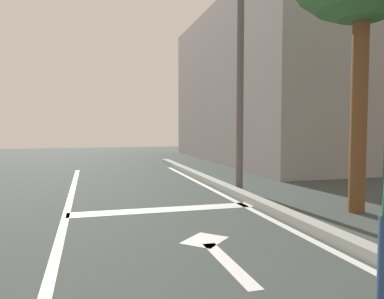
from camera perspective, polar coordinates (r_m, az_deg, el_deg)
The scene contains 6 objects.
lane_line_curbside at distance 4.39m, azimuth 25.90°, elevation -16.38°, with size 0.12×20.00×0.01m, color silver.
stop_bar at distance 6.71m, azimuth -4.29°, elevation -9.13°, with size 3.30×0.40×0.01m, color silver.
lane_arrow_stem at distance 4.22m, azimuth 5.58°, elevation -16.87°, with size 0.16×1.40×0.01m, color silver.
lane_arrow_head at distance 4.98m, azimuth 1.97°, elevation -13.64°, with size 0.56×0.44×0.01m, color silver.
traffic_signal_mast at distance 8.63m, azimuth 2.72°, elevation 18.41°, with size 3.67×0.34×5.47m.
building_block at distance 18.65m, azimuth 21.91°, elevation 8.63°, with size 12.63×11.75×6.43m, color gray.
Camera 1 is at (-0.05, 2.92, 1.47)m, focal length 34.96 mm.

